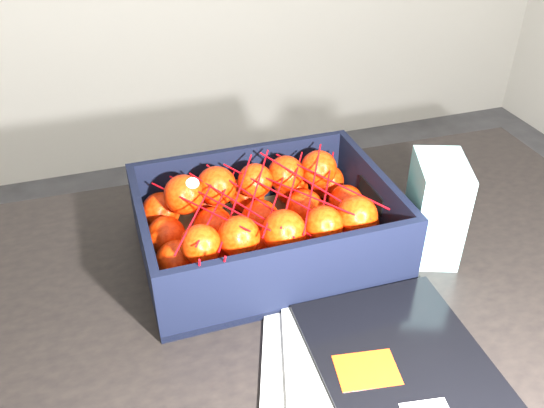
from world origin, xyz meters
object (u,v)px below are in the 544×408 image
object	(u,v)px
table	(307,352)
produce_crate	(266,233)
magazine_stack	(375,379)
retail_carton	(435,209)

from	to	relation	value
table	produce_crate	bearing A→B (deg)	99.00
produce_crate	table	bearing A→B (deg)	-81.00
table	magazine_stack	distance (m)	0.19
magazine_stack	retail_carton	xyz separation A→B (m)	(0.20, 0.21, 0.07)
magazine_stack	produce_crate	size ratio (longest dim) A/B	0.88
table	magazine_stack	size ratio (longest dim) A/B	3.64
produce_crate	retail_carton	world-z (taller)	retail_carton
table	magazine_stack	bearing A→B (deg)	-80.23
table	produce_crate	size ratio (longest dim) A/B	3.20
table	retail_carton	xyz separation A→B (m)	(0.22, 0.06, 0.18)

